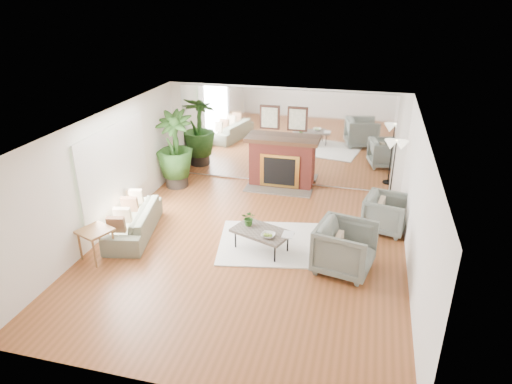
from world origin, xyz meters
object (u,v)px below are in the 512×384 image
(side_table, at_px, (95,235))
(potted_ficus, at_px, (175,147))
(coffee_table, at_px, (261,232))
(fireplace, at_px, (281,162))
(sofa, at_px, (134,222))
(floor_lamp, at_px, (395,150))
(armchair_front, at_px, (345,248))
(armchair_back, at_px, (386,213))

(side_table, xyz_separation_m, potted_ficus, (0.05, 3.61, 0.53))
(coffee_table, bearing_deg, fireplace, 94.75)
(fireplace, bearing_deg, sofa, -127.21)
(coffee_table, distance_m, sofa, 2.72)
(fireplace, height_order, sofa, fireplace)
(side_table, bearing_deg, coffee_table, 19.64)
(sofa, bearing_deg, potted_ficus, 170.96)
(floor_lamp, bearing_deg, side_table, -144.95)
(fireplace, distance_m, floor_lamp, 2.84)
(coffee_table, relative_size, floor_lamp, 0.78)
(armchair_front, bearing_deg, fireplace, 40.01)
(armchair_back, bearing_deg, coffee_table, 133.98)
(armchair_front, relative_size, floor_lamp, 0.62)
(coffee_table, distance_m, armchair_front, 1.63)
(armchair_back, bearing_deg, potted_ficus, 90.05)
(fireplace, distance_m, side_table, 5.02)
(coffee_table, height_order, side_table, side_table)
(coffee_table, relative_size, side_table, 1.79)
(armchair_front, xyz_separation_m, floor_lamp, (0.83, 3.00, 0.91))
(coffee_table, xyz_separation_m, floor_lamp, (2.43, 2.71, 0.96))
(sofa, relative_size, floor_lamp, 1.22)
(fireplace, relative_size, side_table, 2.93)
(sofa, bearing_deg, floor_lamp, 105.46)
(fireplace, distance_m, armchair_back, 3.16)
(coffee_table, xyz_separation_m, sofa, (-2.72, -0.01, -0.12))
(armchair_front, relative_size, potted_ficus, 0.51)
(armchair_back, bearing_deg, floor_lamp, 7.84)
(sofa, height_order, potted_ficus, potted_ficus)
(fireplace, height_order, coffee_table, fireplace)
(side_table, distance_m, potted_ficus, 3.65)
(armchair_back, distance_m, side_table, 5.81)
(coffee_table, relative_size, armchair_front, 1.25)
(sofa, distance_m, potted_ficus, 2.69)
(sofa, height_order, armchair_back, armchair_back)
(armchair_back, bearing_deg, armchair_front, 169.34)
(armchair_front, height_order, side_table, armchair_front)
(floor_lamp, bearing_deg, armchair_back, -94.49)
(coffee_table, relative_size, potted_ficus, 0.64)
(fireplace, bearing_deg, coffee_table, -85.25)
(armchair_back, xyz_separation_m, potted_ficus, (-5.20, 1.13, 0.66))
(armchair_front, xyz_separation_m, side_table, (-4.52, -0.76, 0.06))
(fireplace, xyz_separation_m, armchair_front, (1.87, -3.50, -0.21))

